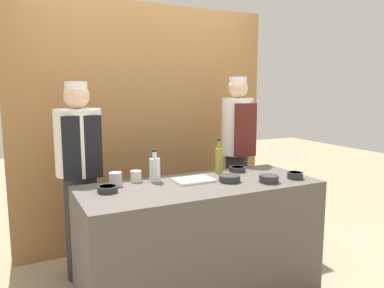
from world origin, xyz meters
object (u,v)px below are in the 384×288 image
at_px(sauce_bowl_white, 108,189).
at_px(cup_cream, 136,176).
at_px(chef_right, 237,155).
at_px(sauce_bowl_red, 269,178).
at_px(cup_steel, 115,179).
at_px(chef_left, 80,175).
at_px(sauce_bowl_orange, 237,169).
at_px(cutting_board, 193,180).
at_px(bottle_oil, 219,160).
at_px(sauce_bowl_brown, 230,178).
at_px(bottle_clear, 155,169).
at_px(sauce_bowl_purple, 295,175).

distance_m(sauce_bowl_white, cup_cream, 0.33).
relative_size(sauce_bowl_white, chef_right, 0.08).
distance_m(sauce_bowl_red, cup_steel, 1.14).
relative_size(cup_cream, chef_left, 0.05).
xyz_separation_m(sauce_bowl_orange, cutting_board, (-0.49, -0.15, -0.01)).
distance_m(sauce_bowl_red, cutting_board, 0.57).
bearing_deg(bottle_oil, sauce_bowl_red, -66.66).
distance_m(sauce_bowl_brown, chef_left, 1.22).
distance_m(bottle_clear, chef_left, 0.66).
xyz_separation_m(sauce_bowl_white, cup_steel, (0.09, 0.15, 0.03)).
relative_size(sauce_bowl_orange, bottle_oil, 0.48).
bearing_deg(cup_cream, sauce_bowl_orange, -2.88).
distance_m(sauce_bowl_brown, sauce_bowl_white, 0.91).
height_order(sauce_bowl_white, bottle_oil, bottle_oil).
distance_m(bottle_clear, chef_right, 1.13).
height_order(sauce_bowl_orange, cutting_board, sauce_bowl_orange).
xyz_separation_m(sauce_bowl_red, cutting_board, (-0.50, 0.27, -0.02)).
height_order(chef_left, chef_right, chef_right).
relative_size(cutting_board, cup_steel, 2.92).
height_order(sauce_bowl_orange, chef_left, chef_left).
height_order(sauce_bowl_orange, cup_steel, cup_steel).
relative_size(bottle_clear, chef_left, 0.15).
height_order(sauce_bowl_white, cup_cream, cup_cream).
bearing_deg(chef_left, sauce_bowl_orange, -19.84).
xyz_separation_m(sauce_bowl_brown, cutting_board, (-0.25, 0.12, -0.02)).
bearing_deg(sauce_bowl_white, cup_steel, 57.08).
distance_m(bottle_oil, cup_cream, 0.71).
xyz_separation_m(sauce_bowl_red, bottle_clear, (-0.76, 0.42, 0.06)).
height_order(sauce_bowl_brown, chef_left, chef_left).
distance_m(sauce_bowl_brown, cup_steel, 0.85).
bearing_deg(chef_right, sauce_bowl_orange, -122.54).
distance_m(sauce_bowl_purple, cutting_board, 0.81).
relative_size(bottle_oil, chef_left, 0.18).
bearing_deg(sauce_bowl_brown, sauce_bowl_red, -30.18).
distance_m(sauce_bowl_white, sauce_bowl_purple, 1.44).
bearing_deg(bottle_oil, sauce_bowl_orange, -3.57).
height_order(bottle_oil, cup_cream, bottle_oil).
relative_size(bottle_clear, cup_cream, 2.90).
relative_size(bottle_clear, bottle_oil, 0.83).
bearing_deg(sauce_bowl_white, sauce_bowl_brown, -7.51).
xyz_separation_m(cutting_board, cup_cream, (-0.39, 0.19, 0.03)).
bearing_deg(sauce_bowl_orange, bottle_oil, 176.43).
bearing_deg(bottle_oil, cup_steel, -178.95).
bearing_deg(chef_left, sauce_bowl_white, -82.20).
distance_m(sauce_bowl_brown, sauce_bowl_purple, 0.53).
height_order(bottle_oil, cup_steel, bottle_oil).
relative_size(sauce_bowl_red, chef_left, 0.09).
bearing_deg(sauce_bowl_brown, chef_right, 53.44).
height_order(sauce_bowl_purple, cutting_board, sauce_bowl_purple).
distance_m(cup_cream, chef_left, 0.53).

